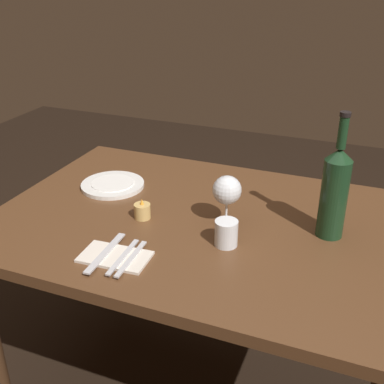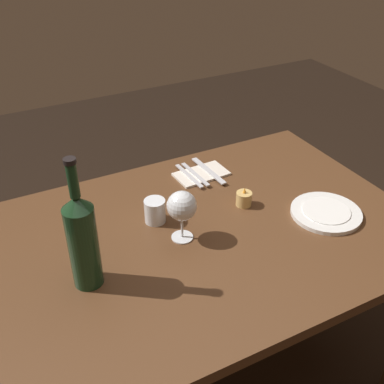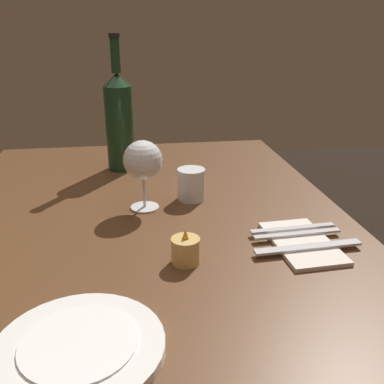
% 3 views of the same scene
% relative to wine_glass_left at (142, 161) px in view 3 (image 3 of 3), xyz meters
% --- Properties ---
extents(dining_table, '(1.30, 0.90, 0.74)m').
position_rel_wine_glass_left_xyz_m(dining_table, '(0.08, 0.00, -0.20)').
color(dining_table, '#56351E').
rests_on(dining_table, ground).
extents(wine_glass_left, '(0.09, 0.09, 0.16)m').
position_rel_wine_glass_left_xyz_m(wine_glass_left, '(0.00, 0.00, 0.00)').
color(wine_glass_left, white).
rests_on(wine_glass_left, dining_table).
extents(wine_bottle, '(0.08, 0.08, 0.38)m').
position_rel_wine_glass_left_xyz_m(wine_bottle, '(-0.30, -0.05, 0.03)').
color(wine_bottle, '#19381E').
rests_on(wine_bottle, dining_table).
extents(water_tumbler, '(0.07, 0.07, 0.08)m').
position_rel_wine_glass_left_xyz_m(water_tumbler, '(-0.04, 0.12, -0.08)').
color(water_tumbler, white).
rests_on(water_tumbler, dining_table).
extents(votive_candle, '(0.05, 0.05, 0.07)m').
position_rel_wine_glass_left_xyz_m(votive_candle, '(0.26, 0.06, -0.09)').
color(votive_candle, '#DBB266').
rests_on(votive_candle, dining_table).
extents(dinner_plate, '(0.23, 0.23, 0.02)m').
position_rel_wine_glass_left_xyz_m(dinner_plate, '(0.46, -0.11, -0.11)').
color(dinner_plate, white).
rests_on(dinner_plate, dining_table).
extents(folded_napkin, '(0.20, 0.12, 0.01)m').
position_rel_wine_glass_left_xyz_m(folded_napkin, '(0.22, 0.29, -0.11)').
color(folded_napkin, silver).
rests_on(folded_napkin, dining_table).
extents(fork_inner, '(0.02, 0.18, 0.00)m').
position_rel_wine_glass_left_xyz_m(fork_inner, '(0.20, 0.29, -0.10)').
color(fork_inner, silver).
rests_on(fork_inner, folded_napkin).
extents(fork_outer, '(0.02, 0.18, 0.00)m').
position_rel_wine_glass_left_xyz_m(fork_outer, '(0.17, 0.29, -0.10)').
color(fork_outer, silver).
rests_on(fork_outer, folded_napkin).
extents(table_knife, '(0.03, 0.21, 0.00)m').
position_rel_wine_glass_left_xyz_m(table_knife, '(0.25, 0.29, -0.10)').
color(table_knife, silver).
rests_on(table_knife, folded_napkin).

